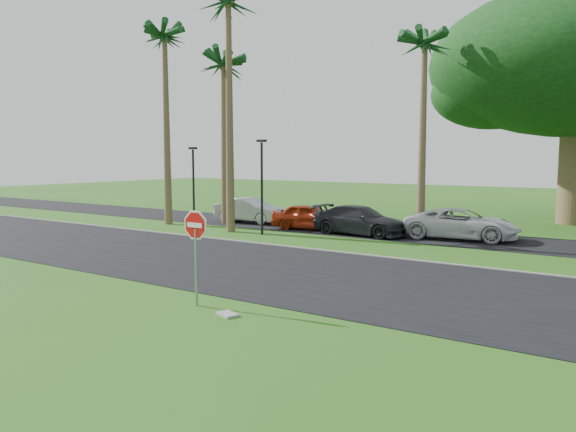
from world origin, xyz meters
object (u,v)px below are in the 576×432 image
Objects in this scene: stop_sign_near at (196,238)px; car_minivan at (462,224)px; car_red at (309,217)px; car_dark at (360,221)px; car_silver at (250,211)px.

car_minivan is (2.10, 15.41, -1.06)m from stop_sign_near.
car_red is 0.81× the size of car_dark.
car_silver is at bearing 69.46° from car_red.
stop_sign_near reaches higher than car_dark.
car_dark is (-2.45, 14.10, -1.07)m from stop_sign_near.
stop_sign_near is 0.61× the size of car_silver.
car_minivan is at bearing -91.48° from car_silver.
car_silver is at bearing 86.41° from car_dark.
stop_sign_near reaches higher than car_minivan.
stop_sign_near is 18.15m from car_silver.
car_minivan reaches higher than car_red.
car_red is 0.77× the size of car_minivan.
stop_sign_near is at bearing -149.38° from car_silver.
car_red is (4.51, -0.73, -0.04)m from car_silver.
stop_sign_near is at bearing -166.41° from car_dark.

